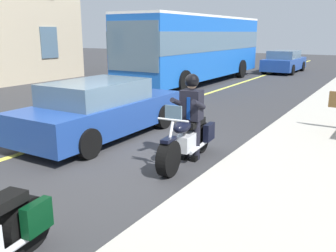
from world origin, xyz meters
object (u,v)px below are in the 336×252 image
Objects in this scene: bus_near at (197,45)px; car_dark at (101,109)px; car_silver at (284,62)px; motorcycle_main at (187,140)px; rider_main at (191,109)px.

car_dark is at bearing 14.21° from bus_near.
bus_near is 2.40× the size of car_dark.
car_silver is at bearing -179.85° from car_dark.
bus_near is at bearing -19.40° from car_silver.
car_dark is at bearing 0.15° from car_silver.
bus_near is at bearing -154.01° from motorcycle_main.
car_silver and car_dark have the same top height.
motorcycle_main is 1.28× the size of rider_main.
car_silver is (-18.01, -2.71, -0.35)m from rider_main.
rider_main reaches higher than car_silver.
car_dark is (17.68, 0.05, 0.00)m from car_silver.
motorcycle_main is at bearing 8.52° from car_silver.
car_silver is at bearing -171.48° from motorcycle_main.
rider_main is 0.38× the size of car_dark.
rider_main is at bearing 8.54° from car_silver.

